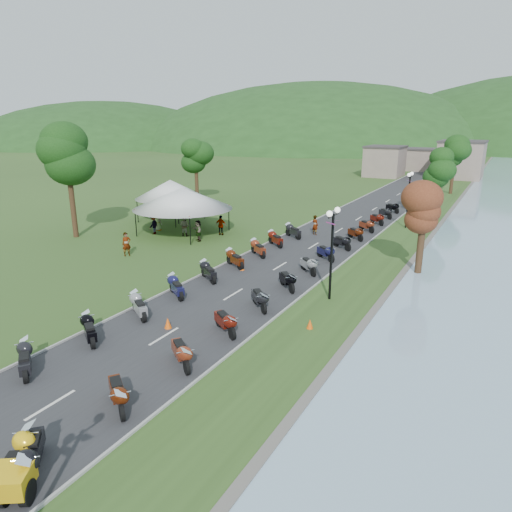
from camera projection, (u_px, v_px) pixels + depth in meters
The scene contains 14 objects.
road at pixel (359, 219), 45.95m from camera, with size 7.00×120.00×0.02m, color #313134.
hills_backdrop at pixel (479, 146), 180.04m from camera, with size 360.00×120.00×76.00m, color #285621, non-canonical shape.
far_building at pixel (421, 160), 83.88m from camera, with size 18.00×16.00×5.00m, color gray.
yellow_trike at pixel (16, 464), 12.30m from camera, with size 2.50×1.56×1.15m, color yellow, non-canonical shape.
moto_row_left at pixel (138, 306), 22.79m from camera, with size 2.60×39.40×1.10m, color #331411, non-canonical shape.
moto_row_right at pixel (318, 258), 30.76m from camera, with size 2.60×45.49×1.10m, color #331411, non-canonical shape.
vendor_tent_main at pixel (183, 211), 39.40m from camera, with size 5.71×5.71×4.00m, color silver, non-canonical shape.
vendor_tent_side at pixel (171, 200), 44.58m from camera, with size 4.61×4.61×4.00m, color silver, non-canonical shape.
tree_park_left at pixel (69, 169), 37.14m from camera, with size 4.08×4.08×11.33m, color #1E4D17, non-canonical shape.
tree_lakeside at pixel (423, 223), 28.69m from camera, with size 2.35×2.35×6.53m, color #1E4D17, non-canonical shape.
pedestrian_a at pixel (127, 256), 33.31m from camera, with size 0.64×0.47×1.75m, color slate.
pedestrian_b at pixel (185, 236), 39.07m from camera, with size 0.86×0.47×1.77m, color slate.
pedestrian_c at pixel (154, 234), 39.73m from camera, with size 1.09×0.45×1.69m, color slate.
traffic_cone_near at pixel (168, 323), 21.55m from camera, with size 0.35×0.35×0.55m, color #F2590C.
Camera 1 is at (12.85, -4.48, 9.45)m, focal length 32.00 mm.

